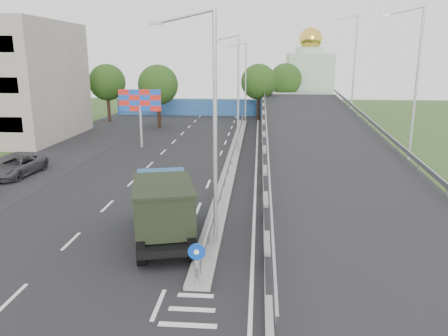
# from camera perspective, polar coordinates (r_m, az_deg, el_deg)

# --- Properties ---
(ground) EXTENTS (160.00, 160.00, 0.00)m
(ground) POSITION_cam_1_polar(r_m,az_deg,el_deg) (14.99, -4.72, -19.67)
(ground) COLOR #2D4C1E
(ground) RESTS_ON ground
(road_surface) EXTENTS (26.00, 90.00, 0.04)m
(road_surface) POSITION_cam_1_polar(r_m,az_deg,el_deg) (33.73, -4.32, -0.17)
(road_surface) COLOR black
(road_surface) RESTS_ON ground
(parking_strip) EXTENTS (8.00, 90.00, 0.05)m
(parking_strip) POSITION_cam_1_polar(r_m,az_deg,el_deg) (37.96, -24.10, 0.24)
(parking_strip) COLOR black
(parking_strip) RESTS_ON ground
(median) EXTENTS (1.00, 44.00, 0.20)m
(median) POSITION_cam_1_polar(r_m,az_deg,el_deg) (37.26, 1.19, 1.41)
(median) COLOR gray
(median) RESTS_ON ground
(overpass_ramp) EXTENTS (10.00, 50.00, 3.50)m
(overpass_ramp) POSITION_cam_1_polar(r_m,az_deg,el_deg) (37.25, 12.82, 3.64)
(overpass_ramp) COLOR gray
(overpass_ramp) RESTS_ON ground
(median_guardrail) EXTENTS (0.09, 44.00, 0.71)m
(median_guardrail) POSITION_cam_1_polar(r_m,az_deg,el_deg) (37.12, 1.20, 2.38)
(median_guardrail) COLOR gray
(median_guardrail) RESTS_ON median
(sign_bollard) EXTENTS (0.64, 0.23, 1.67)m
(sign_bollard) POSITION_cam_1_polar(r_m,az_deg,el_deg) (16.33, -3.54, -12.42)
(sign_bollard) COLOR black
(sign_bollard) RESTS_ON median
(lamp_post_near) EXTENTS (2.74, 0.18, 10.08)m
(lamp_post_near) POSITION_cam_1_polar(r_m,az_deg,el_deg) (18.56, -1.76, 6.34)
(lamp_post_near) COLOR #B2B5B7
(lamp_post_near) RESTS_ON median
(lamp_post_mid) EXTENTS (2.74, 0.18, 10.08)m
(lamp_post_mid) POSITION_cam_1_polar(r_m,az_deg,el_deg) (38.41, 1.58, 10.40)
(lamp_post_mid) COLOR #B2B5B7
(lamp_post_mid) RESTS_ON median
(lamp_post_far) EXTENTS (2.74, 0.18, 10.08)m
(lamp_post_far) POSITION_cam_1_polar(r_m,az_deg,el_deg) (58.36, 2.66, 11.69)
(lamp_post_far) COLOR #B2B5B7
(lamp_post_far) RESTS_ON median
(blue_wall) EXTENTS (30.00, 0.50, 2.40)m
(blue_wall) POSITION_cam_1_polar(r_m,az_deg,el_deg) (64.96, -0.85, 7.87)
(blue_wall) COLOR #254987
(blue_wall) RESTS_ON ground
(church) EXTENTS (7.00, 7.00, 13.80)m
(church) POSITION_cam_1_polar(r_m,az_deg,el_deg) (72.76, 11.03, 11.54)
(church) COLOR #B2CCAD
(church) RESTS_ON ground
(billboard) EXTENTS (4.00, 0.24, 5.50)m
(billboard) POSITION_cam_1_polar(r_m,az_deg,el_deg) (42.00, -10.92, 8.26)
(billboard) COLOR #B2B5B7
(billboard) RESTS_ON ground
(tree_left_mid) EXTENTS (4.80, 4.80, 7.60)m
(tree_left_mid) POSITION_cam_1_polar(r_m,az_deg,el_deg) (53.76, -8.60, 10.66)
(tree_left_mid) COLOR black
(tree_left_mid) RESTS_ON ground
(tree_median_far) EXTENTS (4.80, 4.80, 7.60)m
(tree_median_far) POSITION_cam_1_polar(r_m,az_deg,el_deg) (60.36, 4.55, 11.14)
(tree_median_far) COLOR black
(tree_median_far) RESTS_ON ground
(tree_left_far) EXTENTS (4.80, 4.80, 7.60)m
(tree_left_far) POSITION_cam_1_polar(r_m,az_deg,el_deg) (60.80, -15.01, 10.73)
(tree_left_far) COLOR black
(tree_left_far) RESTS_ON ground
(tree_ramp_far) EXTENTS (4.80, 4.80, 7.60)m
(tree_ramp_far) POSITION_cam_1_polar(r_m,az_deg,el_deg) (67.46, 8.04, 11.36)
(tree_ramp_far) COLOR black
(tree_ramp_far) RESTS_ON ground
(dump_truck) EXTENTS (4.01, 7.07, 2.95)m
(dump_truck) POSITION_cam_1_polar(r_m,az_deg,el_deg) (20.71, -7.95, -4.87)
(dump_truck) COLOR black
(dump_truck) RESTS_ON ground
(parked_car_c) EXTENTS (2.77, 5.32, 1.43)m
(parked_car_c) POSITION_cam_1_polar(r_m,az_deg,el_deg) (35.02, -25.48, 0.21)
(parked_car_c) COLOR #3A393F
(parked_car_c) RESTS_ON ground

